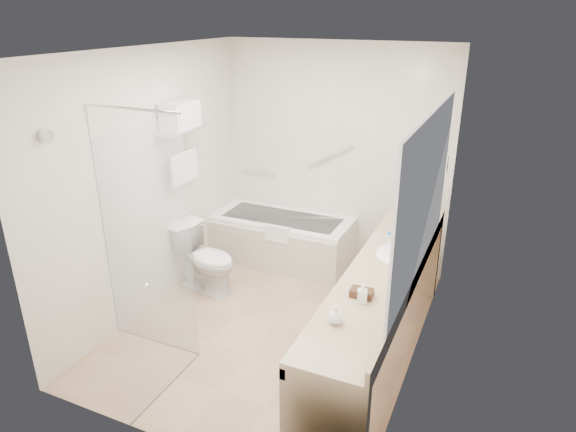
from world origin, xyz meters
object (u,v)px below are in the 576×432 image
at_px(bathtub, 282,239).
at_px(vanity_counter, 380,296).
at_px(amenity_basket, 362,293).
at_px(water_bottle_left, 388,243).
at_px(toilet, 206,259).

bearing_deg(bathtub, vanity_counter, -42.35).
height_order(amenity_basket, water_bottle_left, water_bottle_left).
bearing_deg(amenity_basket, bathtub, 129.29).
relative_size(vanity_counter, water_bottle_left, 13.99).
height_order(bathtub, vanity_counter, vanity_counter).
distance_m(toilet, amenity_basket, 2.18).
relative_size(bathtub, amenity_basket, 9.80).
xyz_separation_m(bathtub, vanity_counter, (1.52, -1.39, 0.36)).
relative_size(toilet, water_bottle_left, 3.73).
relative_size(vanity_counter, amenity_basket, 16.54).
xyz_separation_m(vanity_counter, water_bottle_left, (-0.05, 0.38, 0.30)).
bearing_deg(amenity_basket, water_bottle_left, 90.23).
distance_m(vanity_counter, water_bottle_left, 0.48).
distance_m(toilet, water_bottle_left, 2.01).
distance_m(bathtub, toilet, 1.04).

